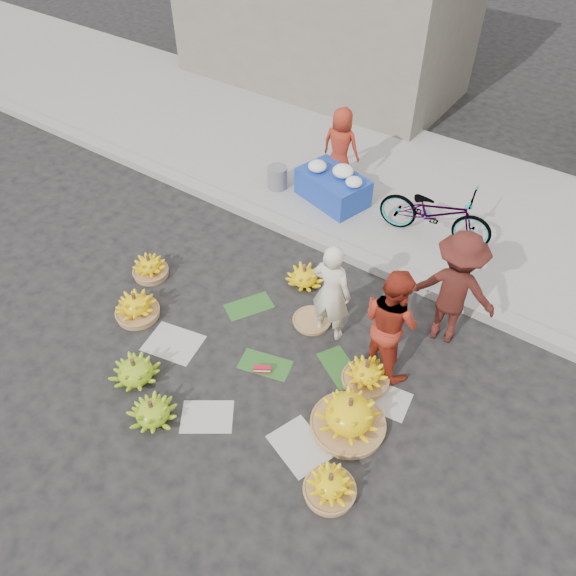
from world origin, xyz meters
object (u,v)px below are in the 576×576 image
Objects in this scene: banana_bunch_0 at (136,307)px; flower_table at (333,186)px; banana_bunch_4 at (349,415)px; bicycle at (436,212)px; vendor_cream at (331,293)px.

flower_table reaches higher than banana_bunch_0.
banana_bunch_4 is (3.25, 0.12, 0.07)m from banana_bunch_0.
bicycle is (-0.65, 3.63, 0.33)m from banana_bunch_4.
bicycle is (2.61, 3.75, 0.41)m from banana_bunch_0.
bicycle is at bearing 16.95° from flower_table.
banana_bunch_4 is 3.70m from bicycle.
vendor_cream is at bearing 165.47° from bicycle.
vendor_cream is 1.13× the size of flower_table.
flower_table reaches higher than banana_bunch_4.
flower_table is at bearing -61.93° from vendor_cream.
bicycle is at bearing 55.17° from banana_bunch_0.
vendor_cream is 2.90m from flower_table.
bicycle is (1.78, 0.04, 0.18)m from flower_table.
vendor_cream reaches higher than banana_bunch_0.
banana_bunch_4 is at bearing 127.92° from vendor_cream.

